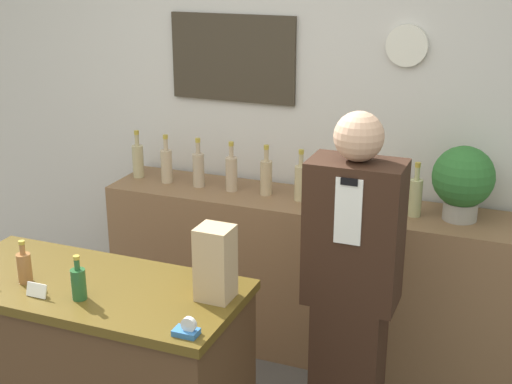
{
  "coord_description": "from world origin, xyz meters",
  "views": [
    {
      "loc": [
        1.26,
        -1.74,
        2.21
      ],
      "look_at": [
        0.14,
        1.08,
        1.15
      ],
      "focal_mm": 50.0,
      "sensor_mm": 36.0,
      "label": 1
    }
  ],
  "objects_px": {
    "shopkeeper": "(351,289)",
    "paper_bag": "(215,263)",
    "tape_dispenser": "(187,330)",
    "potted_plant": "(463,180)"
  },
  "relations": [
    {
      "from": "shopkeeper",
      "to": "tape_dispenser",
      "type": "bearing_deg",
      "value": -117.07
    },
    {
      "from": "paper_bag",
      "to": "tape_dispenser",
      "type": "height_order",
      "value": "paper_bag"
    },
    {
      "from": "potted_plant",
      "to": "tape_dispenser",
      "type": "height_order",
      "value": "potted_plant"
    },
    {
      "from": "potted_plant",
      "to": "paper_bag",
      "type": "distance_m",
      "value": 1.45
    },
    {
      "from": "potted_plant",
      "to": "paper_bag",
      "type": "bearing_deg",
      "value": -122.95
    },
    {
      "from": "paper_bag",
      "to": "tape_dispenser",
      "type": "relative_size",
      "value": 3.3
    },
    {
      "from": "shopkeeper",
      "to": "paper_bag",
      "type": "height_order",
      "value": "shopkeeper"
    },
    {
      "from": "potted_plant",
      "to": "tape_dispenser",
      "type": "xyz_separation_m",
      "value": [
        -0.76,
        -1.51,
        -0.19
      ]
    },
    {
      "from": "shopkeeper",
      "to": "potted_plant",
      "type": "bearing_deg",
      "value": 63.51
    },
    {
      "from": "shopkeeper",
      "to": "tape_dispenser",
      "type": "distance_m",
      "value": 0.89
    }
  ]
}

